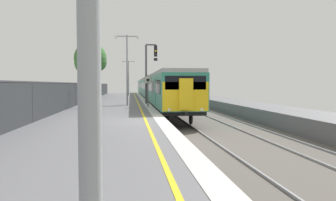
% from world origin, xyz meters
% --- Properties ---
extents(ground, '(17.40, 110.00, 1.21)m').
position_xyz_m(ground, '(2.64, 0.00, -0.61)').
color(ground, slate).
extents(commuter_train_at_platform, '(2.83, 59.94, 3.81)m').
position_xyz_m(commuter_train_at_platform, '(2.10, 33.15, 1.27)').
color(commuter_train_at_platform, '#2D846B').
rests_on(commuter_train_at_platform, ground).
extents(signal_gantry, '(1.10, 0.24, 5.32)m').
position_xyz_m(signal_gantry, '(0.61, 14.46, 3.31)').
color(signal_gantry, '#47474C').
rests_on(signal_gantry, ground).
extents(speed_limit_sign, '(0.59, 0.08, 2.35)m').
position_xyz_m(speed_limit_sign, '(0.25, 9.62, 1.51)').
color(speed_limit_sign, '#59595B').
rests_on(speed_limit_sign, ground).
extents(platform_lamp_mid, '(2.00, 0.20, 5.71)m').
position_xyz_m(platform_lamp_mid, '(-1.31, 11.87, 3.36)').
color(platform_lamp_mid, '#93999E').
rests_on(platform_lamp_mid, ground).
extents(platform_lamp_far, '(2.00, 0.20, 5.43)m').
position_xyz_m(platform_lamp_far, '(-1.31, 37.27, 3.22)').
color(platform_lamp_far, '#93999E').
rests_on(platform_lamp_far, ground).
extents(platform_back_fence, '(0.07, 99.00, 1.86)m').
position_xyz_m(platform_back_fence, '(-5.45, -0.00, 0.97)').
color(platform_back_fence, '#282B2D').
rests_on(platform_back_fence, ground).
extents(background_tree_left, '(2.86, 2.86, 6.54)m').
position_xyz_m(background_tree_left, '(-6.02, 36.43, 4.99)').
color(background_tree_left, '#473323').
rests_on(background_tree_left, ground).
extents(background_tree_centre, '(4.35, 4.41, 7.36)m').
position_xyz_m(background_tree_centre, '(-6.51, 30.39, 5.01)').
color(background_tree_centre, '#473323').
rests_on(background_tree_centre, ground).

